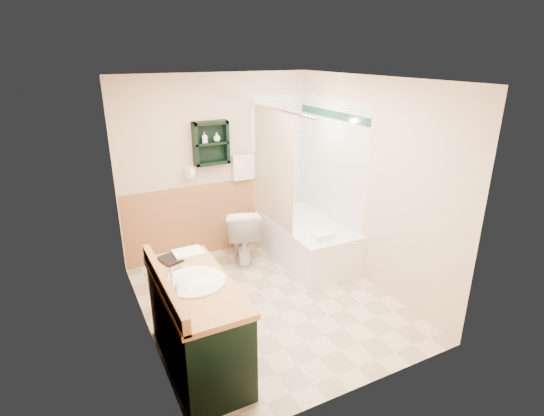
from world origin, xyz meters
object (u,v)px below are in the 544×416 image
at_px(vanity, 198,325).
at_px(soap_bottle_b, 217,138).
at_px(wall_shelf, 211,143).
at_px(vanity_book, 161,252).
at_px(hair_dryer, 189,172).
at_px(bathtub, 307,241).
at_px(toilet, 241,234).
at_px(soap_bottle_a, 205,140).

bearing_deg(vanity, soap_bottle_b, 64.23).
height_order(wall_shelf, vanity_book, wall_shelf).
distance_m(wall_shelf, vanity_book, 1.98).
bearing_deg(wall_shelf, vanity_book, -124.10).
relative_size(hair_dryer, bathtub, 0.16).
bearing_deg(toilet, vanity_book, 60.38).
bearing_deg(vanity, soap_bottle_a, 68.08).
xyz_separation_m(hair_dryer, vanity_book, (-0.76, -1.59, -0.25)).
distance_m(vanity, soap_bottle_b, 2.54).
distance_m(toilet, vanity_book, 1.88).
xyz_separation_m(hair_dryer, bathtub, (1.33, -0.72, -0.93)).
height_order(wall_shelf, soap_bottle_b, wall_shelf).
height_order(vanity, vanity_book, vanity_book).
distance_m(wall_shelf, hair_dryer, 0.46).
relative_size(bathtub, toilet, 1.97).
xyz_separation_m(hair_dryer, soap_bottle_b, (0.38, -0.03, 0.41)).
xyz_separation_m(wall_shelf, bathtub, (1.03, -0.70, -1.28)).
distance_m(vanity, bathtub, 2.34).
bearing_deg(soap_bottle_b, vanity, -115.77).
bearing_deg(soap_bottle_b, wall_shelf, 176.35).
relative_size(hair_dryer, vanity, 0.18).
relative_size(hair_dryer, toilet, 0.32).
height_order(hair_dryer, bathtub, hair_dryer).
bearing_deg(hair_dryer, soap_bottle_a, -7.89).
distance_m(wall_shelf, bathtub, 1.78).
bearing_deg(hair_dryer, vanity, -106.21).
bearing_deg(wall_shelf, toilet, -53.99).
height_order(toilet, vanity_book, vanity_book).
xyz_separation_m(soap_bottle_a, soap_bottle_b, (0.16, 0.00, 0.01)).
bearing_deg(vanity_book, wall_shelf, 38.45).
xyz_separation_m(wall_shelf, soap_bottle_a, (-0.08, -0.01, 0.05)).
distance_m(hair_dryer, vanity, 2.27).
height_order(hair_dryer, soap_bottle_a, soap_bottle_a).
distance_m(vanity, toilet, 2.04).
xyz_separation_m(toilet, soap_bottle_b, (-0.16, 0.33, 1.24)).
distance_m(hair_dryer, toilet, 1.05).
bearing_deg(toilet, bathtub, 171.68).
height_order(bathtub, vanity_book, vanity_book).
xyz_separation_m(wall_shelf, toilet, (0.24, -0.33, -1.18)).
bearing_deg(hair_dryer, bathtub, -28.68).
xyz_separation_m(bathtub, toilet, (-0.78, 0.37, 0.11)).
distance_m(bathtub, toilet, 0.87).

